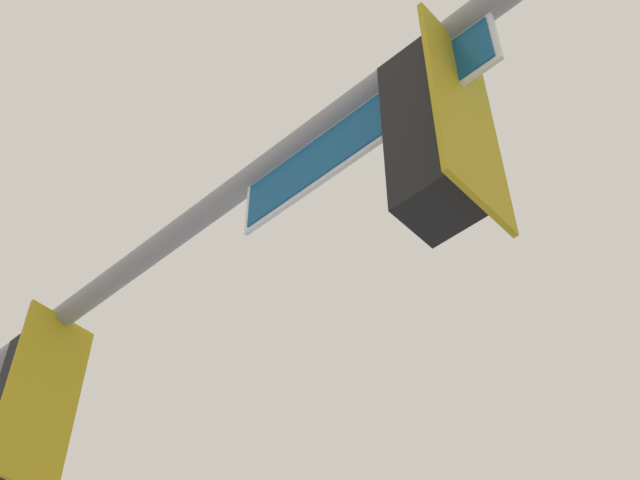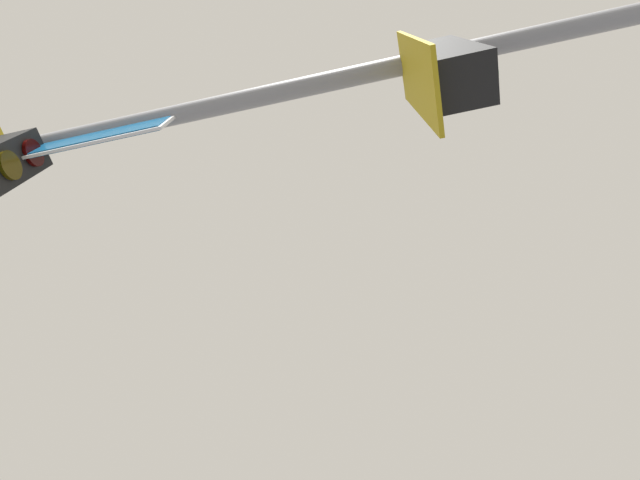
{
  "view_description": "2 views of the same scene",
  "coord_description": "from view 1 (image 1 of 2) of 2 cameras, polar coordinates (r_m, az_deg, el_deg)",
  "views": [
    {
      "loc": [
        -0.56,
        -9.57,
        1.83
      ],
      "look_at": [
        -3.76,
        -6.08,
        6.58
      ],
      "focal_mm": 50.0,
      "sensor_mm": 36.0,
      "label": 1
    },
    {
      "loc": [
        -4.61,
        -6.64,
        1.72
      ],
      "look_at": [
        -4.25,
        -8.32,
        5.27
      ],
      "focal_mm": 28.0,
      "sensor_mm": 36.0,
      "label": 2
    }
  ],
  "objects": [
    {
      "name": "signal_pole_near",
      "position": [
        5.8,
        -17.45,
        -12.71
      ],
      "size": [
        6.25,
        0.52,
        6.51
      ],
      "color": "gray",
      "rests_on": "ground_plane"
    }
  ]
}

